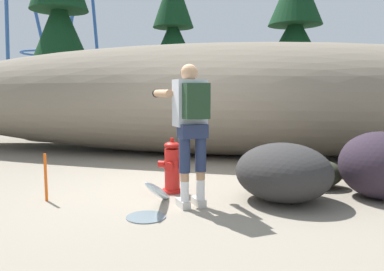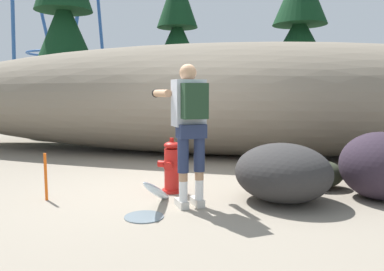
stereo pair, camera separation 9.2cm
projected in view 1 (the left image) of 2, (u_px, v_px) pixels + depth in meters
name	position (u px, v px, depth m)	size (l,w,h in m)	color
ground_plane	(173.00, 192.00, 5.33)	(56.00, 56.00, 0.04)	gray
dirt_embankment	(212.00, 99.00, 8.39)	(15.72, 3.20, 2.40)	#756B5B
fire_hydrant	(172.00, 167.00, 5.20)	(0.39, 0.33, 0.75)	red
hydrant_water_jet	(157.00, 196.00, 4.54)	(0.43, 1.18, 0.53)	silver
utility_worker	(190.00, 117.00, 4.49)	(0.86, 1.02, 1.68)	beige
boulder_large	(283.00, 172.00, 4.78)	(1.21, 1.14, 0.73)	#2D2C2B
boulder_mid	(381.00, 165.00, 4.89)	(1.04, 0.93, 0.86)	#2C222D
boulder_small	(372.00, 159.00, 5.71)	(0.88, 0.93, 0.74)	#302422
boulder_outlier	(319.00, 174.00, 5.48)	(0.68, 0.52, 0.39)	#2F3526
pine_tree_far_left	(60.00, 26.00, 11.87)	(2.72, 2.72, 6.60)	#47331E
pine_tree_left	(173.00, 38.00, 13.37)	(2.18, 2.18, 5.61)	#47331E
pine_tree_center	(295.00, 36.00, 13.27)	(2.85, 2.85, 5.85)	#47331E
survey_stake	(46.00, 177.00, 4.78)	(0.04, 0.04, 0.60)	#E55914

